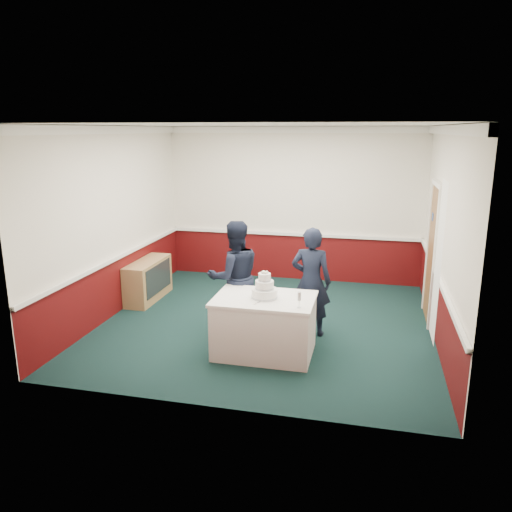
% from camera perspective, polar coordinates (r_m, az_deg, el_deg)
% --- Properties ---
extents(ground, '(5.00, 5.00, 0.00)m').
position_cam_1_polar(ground, '(7.86, 1.17, -7.68)').
color(ground, '#122C28').
rests_on(ground, ground).
extents(room_shell, '(5.00, 5.00, 3.00)m').
position_cam_1_polar(room_shell, '(7.93, 2.74, 7.23)').
color(room_shell, silver).
rests_on(room_shell, ground).
extents(sideboard, '(0.41, 1.20, 0.70)m').
position_cam_1_polar(sideboard, '(9.03, -12.22, -2.70)').
color(sideboard, '#9B6F4B').
rests_on(sideboard, ground).
extents(cake_table, '(1.32, 0.92, 0.79)m').
position_cam_1_polar(cake_table, '(6.72, 0.96, -7.90)').
color(cake_table, white).
rests_on(cake_table, ground).
extents(wedding_cake, '(0.35, 0.35, 0.36)m').
position_cam_1_polar(wedding_cake, '(6.55, 0.98, -3.85)').
color(wedding_cake, white).
rests_on(wedding_cake, cake_table).
extents(cake_knife, '(0.09, 0.21, 0.00)m').
position_cam_1_polar(cake_knife, '(6.40, 0.33, -5.29)').
color(cake_knife, silver).
rests_on(cake_knife, cake_table).
extents(champagne_flute, '(0.05, 0.05, 0.21)m').
position_cam_1_polar(champagne_flute, '(6.19, 4.97, -4.71)').
color(champagne_flute, silver).
rests_on(champagne_flute, cake_table).
extents(person_man, '(1.02, 0.96, 1.67)m').
position_cam_1_polar(person_man, '(7.32, -2.46, -2.40)').
color(person_man, black).
rests_on(person_man, ground).
extents(person_woman, '(0.61, 0.43, 1.60)m').
position_cam_1_polar(person_woman, '(7.25, 6.31, -2.93)').
color(person_woman, black).
rests_on(person_woman, ground).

